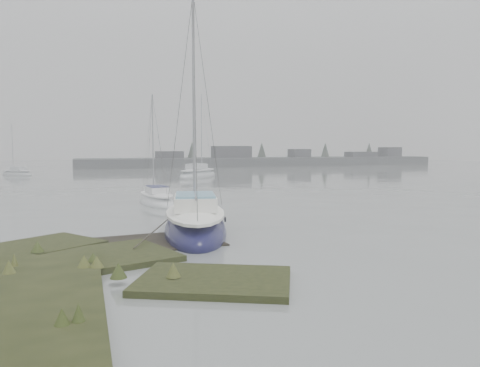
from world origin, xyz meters
name	(u,v)px	position (x,y,z in m)	size (l,w,h in m)	color
ground	(115,184)	(0.00, 30.00, 0.00)	(160.00, 160.00, 0.00)	slate
far_shoreline	(269,161)	(26.84, 61.90, 0.85)	(60.00, 8.00, 4.15)	#4C4F51
sailboat_main	(195,225)	(1.50, 5.86, 0.30)	(3.56, 7.14, 9.63)	#14143D
sailboat_white	(157,200)	(1.42, 15.22, 0.21)	(2.06, 4.84, 6.62)	white
sailboat_far_b	(198,175)	(8.74, 36.41, 0.29)	(6.04, 6.36, 9.33)	silver
sailboat_far_c	(17,174)	(-9.58, 46.36, 0.19)	(4.14, 4.07, 6.17)	silver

